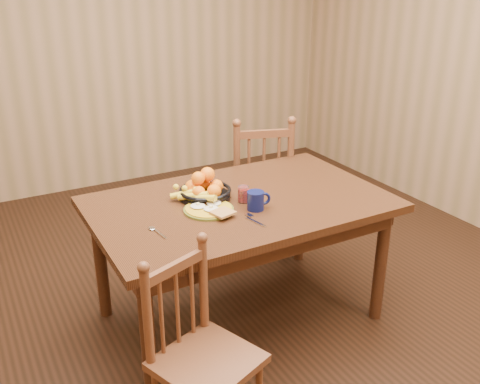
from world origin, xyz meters
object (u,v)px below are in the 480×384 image
chair_far (259,186)px  coffee_mug (256,200)px  chair_near (201,355)px  breakfast_plate (209,209)px  fruit_bowl (204,190)px  dining_table (240,215)px

chair_far → coffee_mug: (-0.52, -0.84, 0.32)m
chair_far → chair_near: size_ratio=1.15×
chair_far → breakfast_plate: chair_far is taller
chair_far → fruit_bowl: (-0.69, -0.57, 0.32)m
breakfast_plate → dining_table: bearing=12.1°
chair_far → chair_near: chair_far is taller
chair_far → coffee_mug: size_ratio=7.45×
chair_near → breakfast_plate: chair_near is taller
dining_table → fruit_bowl: fruit_bowl is taller
dining_table → chair_far: bearing=52.5°
chair_near → breakfast_plate: (0.36, 0.64, 0.34)m
breakfast_plate → chair_near: bearing=-119.3°
chair_far → breakfast_plate: bearing=63.4°
coffee_mug → breakfast_plate: bearing=156.6°
chair_far → fruit_bowl: chair_far is taller
dining_table → fruit_bowl: bearing=141.9°
dining_table → coffee_mug: size_ratio=11.95×
breakfast_plate → fruit_bowl: bearing=74.0°
chair_far → chair_near: (-1.10, -1.38, -0.06)m
breakfast_plate → fruit_bowl: fruit_bowl is taller
dining_table → chair_far: size_ratio=1.60×
chair_far → breakfast_plate: (-0.74, -0.74, 0.28)m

